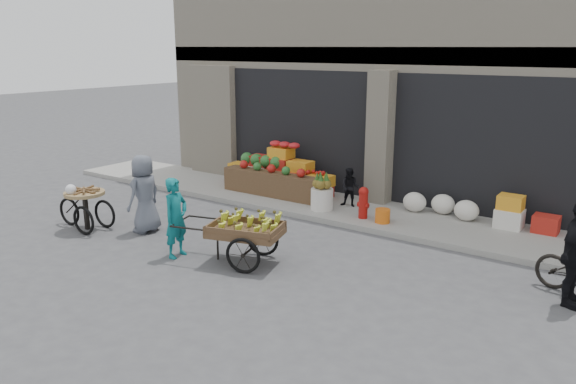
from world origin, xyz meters
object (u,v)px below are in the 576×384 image
Objects in this scene: pineapple_bin at (322,199)px; vendor_grey at (144,194)px; orange_bucket at (383,216)px; seated_person at (350,187)px; banana_cart at (243,228)px; fire_hydrant at (363,201)px; tricycle_cart at (85,204)px; vendor_woman at (176,218)px.

pineapple_bin is 0.31× the size of vendor_grey.
orange_bucket is at bearing -3.58° from pineapple_bin.
orange_bucket is 0.34× the size of seated_person.
banana_cart is (0.44, -3.40, 0.29)m from pineapple_bin.
fire_hydrant is 0.76× the size of seated_person.
vendor_grey is at bearing -137.89° from fire_hydrant.
banana_cart is at bearing -82.67° from pineapple_bin.
vendor_grey is at bearing -142.12° from orange_bucket.
tricycle_cart is at bearing 170.29° from banana_cart.
tricycle_cart is (-3.55, -3.83, 0.20)m from pineapple_bin.
orange_bucket is 4.47m from vendor_woman.
seated_person is 0.62× the size of vendor_woman.
vendor_woman reaches higher than tricycle_cart.
orange_bucket is 3.52m from banana_cart.
tricycle_cart is at bearing -65.59° from vendor_grey.
banana_cart is 1.41× the size of vendor_grey.
vendor_woman is 2.77m from tricycle_cart.
banana_cart is at bearing -101.21° from fire_hydrant.
tricycle_cart is at bearing -144.07° from orange_bucket.
orange_bucket is (0.50, -0.05, -0.23)m from fire_hydrant.
fire_hydrant is at bearing -30.85° from vendor_woman.
seated_person is 0.65× the size of tricycle_cart.
vendor_woman is (-1.89, -3.80, 0.25)m from fire_hydrant.
vendor_woman is at bearing -114.98° from seated_person.
banana_cart is 4.02m from tricycle_cart.
fire_hydrant is 0.55m from orange_bucket.
vendor_grey is (-2.39, -3.20, 0.46)m from pineapple_bin.
seated_person reaches higher than pineapple_bin.
vendor_woman reaches higher than fire_hydrant.
orange_bucket is 1.42m from seated_person.
vendor_woman is (-1.23, -0.45, 0.09)m from banana_cart.
vendor_woman is 1.04× the size of tricycle_cart.
banana_cart reaches higher than fire_hydrant.
pineapple_bin reaches higher than orange_bucket.
seated_person is (-0.70, 0.65, 0.08)m from fire_hydrant.
vendor_woman reaches higher than pineapple_bin.
fire_hydrant is at bearing 128.06° from vendor_grey.
seated_person is at bearing 56.31° from pineapple_bin.
orange_bucket is at bearing 32.03° from tricycle_cart.
seated_person is 4.72m from vendor_grey.
pineapple_bin is 1.62× the size of orange_bucket.
fire_hydrant is 0.43× the size of vendor_grey.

